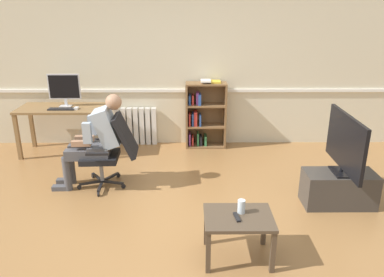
# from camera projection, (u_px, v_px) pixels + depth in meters

# --- Properties ---
(ground_plane) EXTENTS (18.00, 18.00, 0.00)m
(ground_plane) POSITION_uv_depth(u_px,v_px,m) (179.00, 225.00, 4.14)
(ground_plane) COLOR olive
(back_wall) EXTENTS (12.00, 0.13, 2.70)m
(back_wall) POSITION_uv_depth(u_px,v_px,m) (182.00, 64.00, 6.18)
(back_wall) COLOR beige
(back_wall) RESTS_ON ground_plane
(computer_desk) EXTENTS (1.35, 0.64, 0.76)m
(computer_desk) POSITION_uv_depth(u_px,v_px,m) (63.00, 114.00, 5.94)
(computer_desk) COLOR olive
(computer_desk) RESTS_ON ground_plane
(imac_monitor) EXTENTS (0.50, 0.14, 0.51)m
(imac_monitor) POSITION_uv_depth(u_px,v_px,m) (64.00, 88.00, 5.88)
(imac_monitor) COLOR silver
(imac_monitor) RESTS_ON computer_desk
(keyboard) EXTENTS (0.40, 0.12, 0.02)m
(keyboard) POSITION_uv_depth(u_px,v_px,m) (62.00, 109.00, 5.77)
(keyboard) COLOR black
(keyboard) RESTS_ON computer_desk
(computer_mouse) EXTENTS (0.06, 0.10, 0.03)m
(computer_mouse) POSITION_uv_depth(u_px,v_px,m) (76.00, 108.00, 5.78)
(computer_mouse) COLOR white
(computer_mouse) RESTS_ON computer_desk
(bookshelf) EXTENTS (0.66, 0.29, 1.13)m
(bookshelf) POSITION_uv_depth(u_px,v_px,m) (204.00, 115.00, 6.26)
(bookshelf) COLOR brown
(bookshelf) RESTS_ON ground_plane
(radiator) EXTENTS (0.69, 0.08, 0.64)m
(radiator) POSITION_uv_depth(u_px,v_px,m) (136.00, 126.00, 6.42)
(radiator) COLOR white
(radiator) RESTS_ON ground_plane
(office_chair) EXTENTS (0.80, 0.62, 0.97)m
(office_chair) POSITION_uv_depth(u_px,v_px,m) (112.00, 149.00, 4.87)
(office_chair) COLOR black
(office_chair) RESTS_ON ground_plane
(person_seated) EXTENTS (0.95, 0.40, 1.24)m
(person_seated) POSITION_uv_depth(u_px,v_px,m) (96.00, 139.00, 4.82)
(person_seated) COLOR #4C4C51
(person_seated) RESTS_ON ground_plane
(tv_stand) EXTENTS (0.83, 0.39, 0.41)m
(tv_stand) POSITION_uv_depth(u_px,v_px,m) (339.00, 189.00, 4.50)
(tv_stand) COLOR #3D3833
(tv_stand) RESTS_ON ground_plane
(tv_screen) EXTENTS (0.20, 1.03, 0.70)m
(tv_screen) POSITION_uv_depth(u_px,v_px,m) (345.00, 143.00, 4.31)
(tv_screen) COLOR black
(tv_screen) RESTS_ON tv_stand
(coffee_table) EXTENTS (0.63, 0.49, 0.45)m
(coffee_table) POSITION_uv_depth(u_px,v_px,m) (238.00, 223.00, 3.50)
(coffee_table) COLOR #4C3D2D
(coffee_table) RESTS_ON ground_plane
(drinking_glass) EXTENTS (0.07, 0.07, 0.13)m
(drinking_glass) POSITION_uv_depth(u_px,v_px,m) (241.00, 206.00, 3.51)
(drinking_glass) COLOR silver
(drinking_glass) RESTS_ON coffee_table
(spare_remote) EXTENTS (0.06, 0.15, 0.02)m
(spare_remote) POSITION_uv_depth(u_px,v_px,m) (237.00, 217.00, 3.44)
(spare_remote) COLOR black
(spare_remote) RESTS_ON coffee_table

